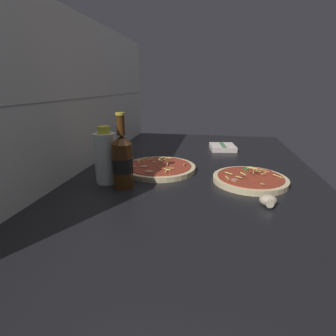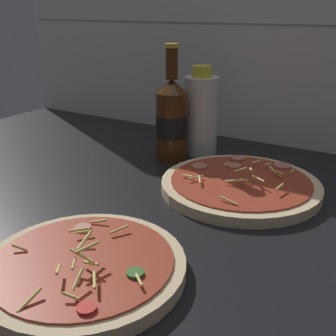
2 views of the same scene
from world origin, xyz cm
name	(u,v)px [view 1 (image 1 of 2)]	position (x,y,z in cm)	size (l,w,h in cm)	color
counter_slab	(198,176)	(0.00, 0.00, 1.25)	(160.00, 90.00, 2.50)	black
tile_backsplash	(82,98)	(0.00, 45.50, 30.00)	(160.00, 1.13, 60.00)	silver
pizza_near	(250,179)	(-7.31, -18.60, 3.55)	(25.53, 25.53, 5.42)	beige
pizza_far	(159,168)	(0.24, 15.32, 3.57)	(28.58, 28.58, 5.08)	beige
beer_bottle	(123,161)	(-19.10, 23.32, 11.53)	(6.71, 6.71, 24.38)	#47280F
oil_bottle	(106,157)	(-15.81, 30.45, 11.46)	(7.56, 7.56, 19.49)	silver
mushroom_left	(268,200)	(-25.96, -21.28, 4.16)	(4.98, 4.74, 3.32)	beige
dish_towel	(223,147)	(39.95, -10.24, 3.71)	(15.70, 14.29, 2.56)	beige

